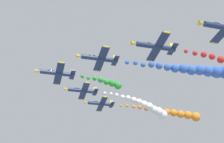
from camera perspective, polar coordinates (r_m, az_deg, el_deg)
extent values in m
cylinder|color=navy|center=(78.45, -10.60, -0.35)|extent=(1.35, 9.00, 1.35)
cone|color=yellow|center=(78.22, -14.30, 0.08)|extent=(1.29, 1.20, 1.29)
cube|color=navy|center=(78.42, -10.32, -0.44)|extent=(8.92, 1.90, 2.62)
cylinder|color=yellow|center=(74.91, -9.84, 1.72)|extent=(0.44, 1.40, 0.44)
cylinder|color=yellow|center=(82.04, -10.75, -2.42)|extent=(0.44, 1.40, 0.44)
cube|color=navy|center=(78.89, -7.72, -0.66)|extent=(3.71, 1.20, 1.18)
cube|color=yellow|center=(79.48, -7.64, -0.15)|extent=(0.56, 1.10, 1.58)
ellipsoid|color=black|center=(78.64, -11.89, 0.08)|extent=(0.96, 2.20, 0.89)
sphere|color=green|center=(79.35, -5.82, -0.94)|extent=(1.03, 1.03, 1.03)
sphere|color=green|center=(79.53, -4.63, -1.27)|extent=(1.03, 1.03, 1.03)
sphere|color=green|center=(79.74, -3.42, -1.37)|extent=(1.25, 1.25, 1.25)
sphere|color=green|center=(79.98, -2.23, -1.63)|extent=(1.62, 1.62, 1.62)
sphere|color=green|center=(80.49, -1.11, -2.04)|extent=(1.66, 1.66, 1.66)
sphere|color=green|center=(80.94, 0.03, -2.28)|extent=(2.00, 2.00, 2.00)
sphere|color=green|center=(81.25, 1.17, -2.75)|extent=(2.15, 2.15, 2.15)
cylinder|color=navy|center=(70.95, -2.44, 2.51)|extent=(1.33, 9.00, 1.33)
cone|color=yellow|center=(70.05, -6.49, 3.02)|extent=(1.26, 1.20, 1.26)
cube|color=navy|center=(70.97, -2.12, 2.40)|extent=(8.98, 1.90, 2.34)
cylinder|color=yellow|center=(67.65, -1.16, 4.85)|extent=(0.43, 1.40, 0.43)
cylinder|color=yellow|center=(74.42, -2.99, 0.18)|extent=(0.43, 1.40, 0.43)
cube|color=navy|center=(71.93, 0.65, 2.13)|extent=(3.74, 1.20, 1.07)
cube|color=yellow|center=(72.54, 0.68, 2.68)|extent=(0.51, 1.10, 1.59)
ellipsoid|color=black|center=(70.91, -3.87, 2.99)|extent=(0.94, 2.20, 0.87)
sphere|color=blue|center=(72.90, 2.95, 1.78)|extent=(1.05, 1.05, 1.05)
sphere|color=blue|center=(73.23, 4.59, 1.67)|extent=(1.15, 1.15, 1.15)
sphere|color=blue|center=(73.91, 6.09, 1.29)|extent=(1.25, 1.25, 1.25)
sphere|color=blue|center=(74.49, 7.67, 1.34)|extent=(1.61, 1.61, 1.61)
sphere|color=blue|center=(75.15, 9.17, 1.09)|extent=(1.80, 1.80, 1.80)
sphere|color=blue|center=(75.54, 10.76, 0.82)|extent=(1.89, 1.89, 1.89)
sphere|color=blue|center=(76.30, 12.21, 0.60)|extent=(2.23, 2.23, 2.23)
sphere|color=blue|center=(76.86, 13.76, 0.54)|extent=(2.45, 2.45, 2.45)
sphere|color=blue|center=(77.50, 15.25, 0.25)|extent=(2.57, 2.57, 2.57)
sphere|color=blue|center=(78.17, 16.76, 0.27)|extent=(2.70, 2.70, 2.70)
sphere|color=blue|center=(78.81, 18.25, 0.05)|extent=(2.82, 2.82, 2.82)
sphere|color=blue|center=(79.43, 19.76, -0.09)|extent=(3.19, 3.19, 3.19)
cylinder|color=navy|center=(90.40, -5.74, -3.77)|extent=(1.33, 9.00, 1.33)
cone|color=yellow|center=(89.69, -8.94, -3.42)|extent=(1.27, 1.20, 1.27)
cube|color=navy|center=(90.41, -5.49, -3.85)|extent=(8.97, 1.90, 2.41)
cylinder|color=yellow|center=(86.73, -4.88, -2.18)|extent=(0.44, 1.40, 0.44)
cylinder|color=yellow|center=(94.18, -6.05, -5.39)|extent=(0.44, 1.40, 0.44)
cube|color=navy|center=(91.18, -3.27, -4.00)|extent=(3.73, 1.20, 1.10)
cube|color=yellow|center=(91.72, -3.23, -3.54)|extent=(0.52, 1.10, 1.59)
ellipsoid|color=black|center=(90.40, -6.86, -3.39)|extent=(0.95, 2.20, 0.87)
sphere|color=white|center=(91.80, -1.42, -4.27)|extent=(1.06, 1.06, 1.06)
sphere|color=white|center=(92.35, -0.21, -4.41)|extent=(1.09, 1.09, 1.09)
sphere|color=white|center=(93.28, 0.91, -4.64)|extent=(1.28, 1.28, 1.28)
sphere|color=white|center=(93.93, 2.06, -5.01)|extent=(1.51, 1.51, 1.51)
sphere|color=white|center=(94.85, 3.17, -5.18)|extent=(1.69, 1.69, 1.69)
sphere|color=white|center=(95.58, 4.28, -5.58)|extent=(1.99, 1.99, 1.99)
sphere|color=white|center=(96.71, 5.30, -5.92)|extent=(2.19, 2.19, 2.19)
sphere|color=white|center=(98.00, 6.26, -6.36)|extent=(2.38, 2.38, 2.38)
sphere|color=white|center=(98.98, 7.28, -6.74)|extent=(2.60, 2.60, 2.60)
sphere|color=white|center=(100.32, 8.18, -7.36)|extent=(2.68, 2.68, 2.68)
sphere|color=white|center=(101.70, 9.07, -7.72)|extent=(3.04, 3.04, 3.04)
sphere|color=white|center=(103.26, 9.89, -8.28)|extent=(3.20, 3.20, 3.20)
cylinder|color=navy|center=(64.23, 8.59, 4.80)|extent=(1.33, 9.00, 1.33)
cone|color=yellow|center=(62.43, 4.30, 5.49)|extent=(1.27, 1.20, 1.27)
cube|color=navy|center=(64.32, 8.93, 4.68)|extent=(8.97, 1.90, 2.40)
cylinder|color=yellow|center=(61.45, 10.60, 7.51)|extent=(0.44, 1.40, 0.44)
cylinder|color=yellow|center=(67.38, 7.41, 2.11)|extent=(0.44, 1.40, 0.44)
cube|color=navy|center=(65.91, 11.75, 4.31)|extent=(3.73, 1.20, 1.09)
cube|color=yellow|center=(66.54, 11.68, 4.88)|extent=(0.52, 1.10, 1.59)
ellipsoid|color=black|center=(63.88, 7.04, 5.37)|extent=(0.95, 2.20, 0.87)
sphere|color=red|center=(67.30, 14.23, 3.85)|extent=(0.90, 0.90, 0.90)
sphere|color=red|center=(68.33, 15.87, 3.45)|extent=(1.14, 1.14, 1.14)
sphere|color=red|center=(69.45, 17.46, 3.17)|extent=(1.40, 1.40, 1.40)
sphere|color=red|center=(70.70, 18.93, 2.77)|extent=(1.49, 1.49, 1.49)
sphere|color=red|center=(71.74, 20.46, 2.18)|extent=(1.70, 1.70, 1.70)
cylinder|color=navy|center=(101.59, -2.22, -6.31)|extent=(1.35, 9.00, 1.35)
cone|color=yellow|center=(100.53, -5.05, -6.04)|extent=(1.28, 1.20, 1.28)
cube|color=navy|center=(101.63, -1.99, -6.38)|extent=(8.93, 1.90, 2.56)
cylinder|color=yellow|center=(97.93, -1.33, -4.96)|extent=(0.44, 1.40, 0.44)
cylinder|color=yellow|center=(105.39, -2.62, -7.71)|extent=(0.44, 1.40, 0.44)
cube|color=navy|center=(102.61, -0.04, -6.49)|extent=(3.72, 1.20, 1.16)
cube|color=yellow|center=(103.13, -0.02, -6.07)|extent=(0.55, 1.10, 1.58)
ellipsoid|color=black|center=(101.45, -3.22, -5.99)|extent=(0.95, 2.20, 0.88)
sphere|color=orange|center=(103.47, 1.73, -6.69)|extent=(0.86, 0.86, 0.86)
sphere|color=orange|center=(103.98, 2.98, -6.68)|extent=(1.03, 1.03, 1.03)
sphere|color=orange|center=(104.43, 4.23, -6.86)|extent=(1.28, 1.28, 1.28)
sphere|color=orange|center=(104.93, 5.47, -6.96)|extent=(1.52, 1.52, 1.52)
sphere|color=orange|center=(105.29, 6.73, -7.20)|extent=(1.70, 1.70, 1.70)
sphere|color=orange|center=(105.69, 7.98, -7.42)|extent=(1.96, 1.96, 1.96)
sphere|color=orange|center=(105.89, 9.30, -7.56)|extent=(2.09, 2.09, 2.09)
sphere|color=orange|center=(106.22, 10.59, -7.75)|extent=(2.37, 2.37, 2.37)
sphere|color=orange|center=(106.46, 11.91, -7.90)|extent=(2.55, 2.55, 2.55)
sphere|color=orange|center=(106.74, 13.23, -8.10)|extent=(2.71, 2.71, 2.71)
sphere|color=orange|center=(106.97, 14.58, -8.23)|extent=(2.89, 2.89, 2.89)
sphere|color=orange|center=(106.89, 16.04, -8.50)|extent=(3.18, 3.18, 3.18)
cone|color=yellow|center=(58.44, 17.11, 8.96)|extent=(1.19, 1.20, 1.19)
cylinder|color=yellow|center=(64.05, 19.21, 5.33)|extent=(0.41, 1.40, 0.41)
ellipsoid|color=black|center=(60.48, 19.67, 8.69)|extent=(0.90, 2.20, 0.81)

